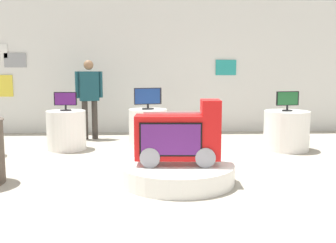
% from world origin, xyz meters
% --- Properties ---
extents(ground_plane, '(30.00, 30.00, 0.00)m').
position_xyz_m(ground_plane, '(0.00, 0.00, 0.00)').
color(ground_plane, '#A8A091').
extents(back_wall_display, '(12.91, 0.13, 3.00)m').
position_xyz_m(back_wall_display, '(0.01, 4.25, 1.50)').
color(back_wall_display, silver).
rests_on(back_wall_display, ground).
extents(main_display_pedestal, '(1.46, 1.46, 0.24)m').
position_xyz_m(main_display_pedestal, '(0.27, 0.09, 0.12)').
color(main_display_pedestal, white).
rests_on(main_display_pedestal, ground).
extents(novelty_firetruck_tv, '(1.08, 0.47, 0.83)m').
position_xyz_m(novelty_firetruck_tv, '(0.29, 0.09, 0.57)').
color(novelty_firetruck_tv, gray).
rests_on(novelty_firetruck_tv, main_display_pedestal).
extents(display_pedestal_left_rear, '(0.72, 0.72, 0.71)m').
position_xyz_m(display_pedestal_left_rear, '(-0.11, 2.49, 0.35)').
color(display_pedestal_left_rear, white).
rests_on(display_pedestal_left_rear, ground).
extents(tv_on_left_rear, '(0.51, 0.22, 0.40)m').
position_xyz_m(tv_on_left_rear, '(-0.11, 2.49, 0.92)').
color(tv_on_left_rear, black).
rests_on(tv_on_left_rear, display_pedestal_left_rear).
extents(display_pedestal_center_rear, '(0.70, 0.70, 0.71)m').
position_xyz_m(display_pedestal_center_rear, '(-1.59, 2.29, 0.35)').
color(display_pedestal_center_rear, white).
rests_on(display_pedestal_center_rear, ground).
extents(tv_on_center_rear, '(0.41, 0.20, 0.34)m').
position_xyz_m(tv_on_center_rear, '(-1.59, 2.28, 0.89)').
color(tv_on_center_rear, black).
rests_on(tv_on_center_rear, display_pedestal_center_rear).
extents(display_pedestal_right_rear, '(0.80, 0.80, 0.71)m').
position_xyz_m(display_pedestal_right_rear, '(2.38, 2.07, 0.35)').
color(display_pedestal_right_rear, white).
rests_on(display_pedestal_right_rear, ground).
extents(tv_on_right_rear, '(0.43, 0.18, 0.35)m').
position_xyz_m(tv_on_right_rear, '(2.38, 2.06, 0.90)').
color(tv_on_right_rear, black).
rests_on(tv_on_right_rear, display_pedestal_right_rear).
extents(shopper_browsing_near_truck, '(0.54, 0.30, 1.63)m').
position_xyz_m(shopper_browsing_near_truck, '(-1.32, 3.34, 0.95)').
color(shopper_browsing_near_truck, '#38332D').
rests_on(shopper_browsing_near_truck, ground).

